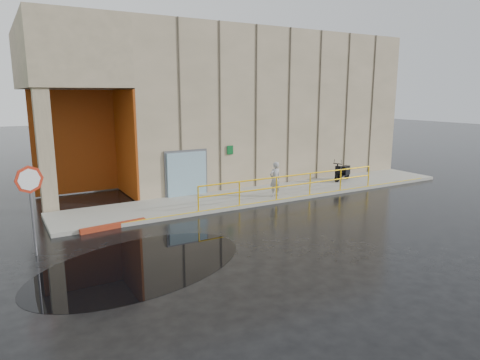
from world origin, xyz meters
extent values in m
plane|color=black|center=(0.00, 0.00, 0.00)|extent=(120.00, 120.00, 0.00)
cube|color=#99978B|center=(4.00, 4.50, 0.07)|extent=(20.00, 3.00, 0.15)
cube|color=gray|center=(6.00, 11.00, 4.00)|extent=(16.00, 10.00, 8.00)
cube|color=gray|center=(-4.00, 11.00, 6.50)|extent=(4.00, 10.00, 3.00)
cube|color=gray|center=(-5.60, 6.40, 2.50)|extent=(0.60, 0.60, 5.00)
cube|color=#983D0E|center=(-4.00, 9.50, 2.50)|extent=(3.80, 0.15, 4.90)
cube|color=#983D0E|center=(-2.05, 7.75, 2.50)|extent=(0.10, 3.50, 4.90)
cube|color=#8CB1C0|center=(0.20, 5.88, 1.15)|extent=(1.90, 0.10, 2.00)
cube|color=slate|center=(0.20, 5.96, 1.15)|extent=(2.10, 0.06, 2.20)
cube|color=#0C5421|center=(2.50, 5.94, 2.10)|extent=(0.32, 0.04, 0.42)
cylinder|color=yellow|center=(4.25, 3.15, 1.15)|extent=(9.50, 0.06, 0.06)
cylinder|color=yellow|center=(4.25, 3.15, 0.70)|extent=(9.50, 0.06, 0.06)
imported|color=#A1A2A6|center=(3.59, 3.69, 0.95)|extent=(0.61, 0.42, 1.59)
cylinder|color=black|center=(8.27, 4.62, 0.38)|extent=(0.46, 0.24, 0.45)
cylinder|color=black|center=(9.33, 5.00, 0.38)|extent=(0.46, 0.24, 0.45)
cylinder|color=slate|center=(-6.57, 1.58, 1.19)|extent=(0.08, 0.08, 2.39)
cylinder|color=#B12814|center=(-6.57, 1.55, 2.33)|extent=(0.80, 0.29, 0.82)
cylinder|color=white|center=(-6.57, 1.52, 2.33)|extent=(0.62, 0.20, 0.65)
cube|color=#9A2E17|center=(-3.90, 3.06, 0.09)|extent=(2.40, 0.45, 0.18)
cube|color=black|center=(-4.08, -0.72, 0.00)|extent=(7.50, 5.81, 0.01)
camera|label=1|loc=(-7.39, -11.99, 4.78)|focal=32.00mm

